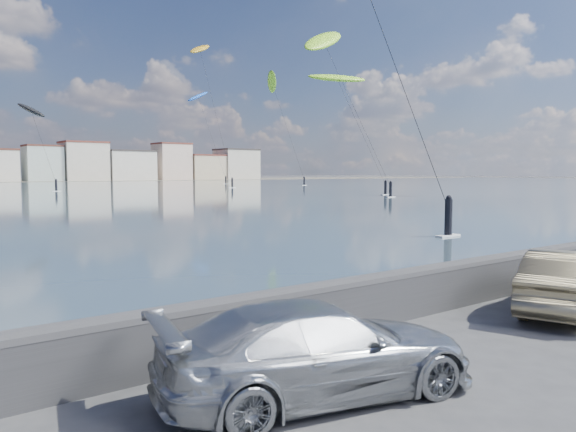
{
  "coord_description": "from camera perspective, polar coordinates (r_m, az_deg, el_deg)",
  "views": [
    {
      "loc": [
        -5.94,
        -5.1,
        3.11
      ],
      "look_at": [
        1.0,
        4.0,
        2.2
      ],
      "focal_mm": 35.0,
      "sensor_mm": 36.0,
      "label": 1
    }
  ],
  "objects": [
    {
      "name": "kitesurfer_10",
      "position": [
        136.57,
        -1.59,
        13.28
      ],
      "size": [
        5.94,
        14.81,
        27.16
      ],
      "color": "#8CD826",
      "rests_on": "ground"
    },
    {
      "name": "kitesurfer_14",
      "position": [
        156.33,
        -9.1,
        11.81
      ],
      "size": [
        9.11,
        18.14,
        25.7
      ],
      "color": "blue",
      "rests_on": "ground"
    },
    {
      "name": "car_champagne",
      "position": [
        13.93,
        26.46,
        -5.93
      ],
      "size": [
        4.45,
        2.76,
        1.38
      ],
      "primitive_type": "imported",
      "rotation": [
        0.0,
        0.0,
        1.91
      ],
      "color": "tan",
      "rests_on": "ground"
    },
    {
      "name": "kitesurfer_6",
      "position": [
        81.16,
        3.65,
        17.25
      ],
      "size": [
        11.0,
        17.41,
        24.24
      ],
      "color": "#8CD826",
      "rests_on": "ground"
    },
    {
      "name": "ground",
      "position": [
        8.43,
        11.7,
        -17.21
      ],
      "size": [
        700.0,
        700.0,
        0.0
      ],
      "primitive_type": "plane",
      "color": "#333335",
      "rests_on": "ground"
    },
    {
      "name": "seawall",
      "position": [
        10.13,
        -0.04,
        -9.91
      ],
      "size": [
        400.0,
        0.36,
        1.08
      ],
      "color": "#28282B",
      "rests_on": "ground"
    },
    {
      "name": "kitesurfer_4",
      "position": [
        124.09,
        -8.91,
        16.28
      ],
      "size": [
        8.65,
        19.52,
        30.94
      ],
      "color": "#BF8C19",
      "rests_on": "ground"
    },
    {
      "name": "kitesurfer_9",
      "position": [
        88.54,
        5.05,
        13.66
      ],
      "size": [
        9.7,
        16.55,
        18.34
      ],
      "color": "#8CD826",
      "rests_on": "ground"
    },
    {
      "name": "kitesurfer_2",
      "position": [
        110.46,
        -24.63,
        9.68
      ],
      "size": [
        4.62,
        20.4,
        16.13
      ],
      "color": "black",
      "rests_on": "ground"
    },
    {
      "name": "car_silver",
      "position": [
        7.96,
        3.06,
        -13.4
      ],
      "size": [
        4.84,
        2.84,
        1.32
      ],
      "primitive_type": "imported",
      "rotation": [
        0.0,
        0.0,
        1.34
      ],
      "color": "#A7ABAF",
      "rests_on": "ground"
    }
  ]
}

